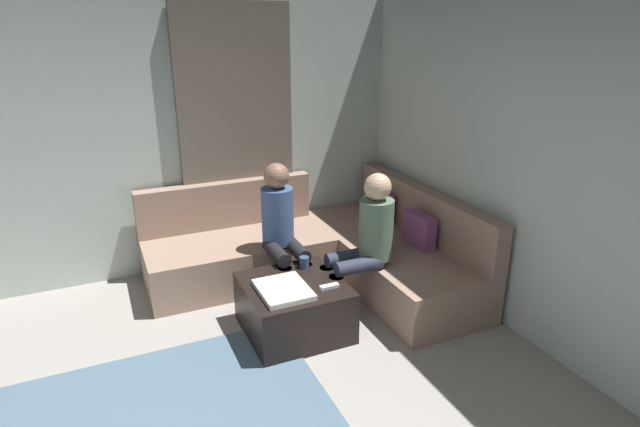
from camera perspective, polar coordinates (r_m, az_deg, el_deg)
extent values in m
cube|color=silver|center=(3.65, 30.68, 2.23)|extent=(6.00, 0.12, 2.70)
cube|color=silver|center=(5.00, -24.08, 7.48)|extent=(0.12, 6.00, 2.70)
cube|color=#726659|center=(5.09, -9.09, 8.01)|extent=(0.06, 1.10, 2.50)
cube|color=#9E7F6B|center=(4.91, 7.58, -5.19)|extent=(2.10, 0.85, 0.42)
cube|color=#9E7F6B|center=(4.93, 11.34, 0.16)|extent=(2.10, 0.14, 0.45)
cube|color=#9E7F6B|center=(4.98, -8.98, -4.93)|extent=(0.85, 1.70, 0.42)
cube|color=#9E7F6B|center=(5.13, -10.31, 1.03)|extent=(0.14, 1.70, 0.45)
cube|color=#8C4C8C|center=(5.27, 6.55, 0.51)|extent=(0.36, 0.12, 0.36)
cube|color=#8C4C8C|center=(4.72, 10.84, -2.10)|extent=(0.36, 0.12, 0.36)
cube|color=black|center=(4.13, -2.88, -10.27)|extent=(0.76, 0.76, 0.42)
cube|color=white|center=(3.90, -4.05, -8.39)|extent=(0.44, 0.36, 0.04)
cylinder|color=#334C72|center=(4.25, -1.76, -5.40)|extent=(0.08, 0.08, 0.10)
cube|color=white|center=(3.95, 1.03, -8.05)|extent=(0.05, 0.15, 0.02)
cylinder|color=#2D3347|center=(4.22, 1.78, -9.56)|extent=(0.12, 0.12, 0.42)
cylinder|color=#2D3347|center=(4.36, 0.73, -8.49)|extent=(0.12, 0.12, 0.42)
cylinder|color=#2D3347|center=(4.17, 4.30, -5.75)|extent=(0.12, 0.40, 0.12)
cylinder|color=#2D3347|center=(4.31, 3.17, -4.81)|extent=(0.12, 0.40, 0.12)
cylinder|color=#597259|center=(4.23, 6.20, -1.72)|extent=(0.28, 0.28, 0.50)
sphere|color=#D8AD8C|center=(4.11, 6.39, 2.94)|extent=(0.22, 0.22, 0.22)
cylinder|color=black|center=(4.42, -1.63, -8.07)|extent=(0.12, 0.12, 0.42)
cylinder|color=black|center=(4.36, -3.84, -8.51)|extent=(0.12, 0.12, 0.42)
cylinder|color=black|center=(4.47, -2.66, -3.90)|extent=(0.40, 0.12, 0.12)
cylinder|color=black|center=(4.41, -4.84, -4.28)|extent=(0.40, 0.12, 0.12)
cylinder|color=#3F598C|center=(4.52, -4.70, -0.24)|extent=(0.28, 0.28, 0.50)
sphere|color=#8C664C|center=(4.40, -4.84, 4.15)|extent=(0.22, 0.22, 0.22)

